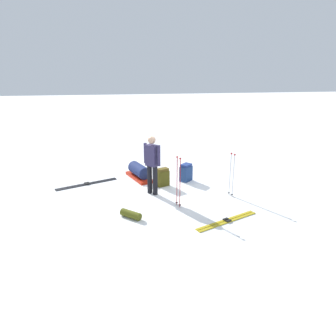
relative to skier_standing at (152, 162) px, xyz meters
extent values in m
plane|color=white|center=(-0.16, 0.49, -0.95)|extent=(80.00, 80.00, 0.00)
cylinder|color=black|center=(0.07, 0.07, -0.53)|extent=(0.14, 0.14, 0.85)
cylinder|color=black|center=(-0.07, -0.07, -0.53)|extent=(0.14, 0.14, 0.85)
cube|color=#2E284C|center=(0.00, 0.00, 0.20)|extent=(0.40, 0.39, 0.60)
cylinder|color=#2E284C|center=(0.18, 0.16, 0.23)|extent=(0.09, 0.09, 0.58)
cylinder|color=#2E284C|center=(-0.18, -0.16, 0.23)|extent=(0.09, 0.09, 0.58)
sphere|color=tan|center=(0.00, 0.00, 0.64)|extent=(0.22, 0.22, 0.22)
cube|color=black|center=(-1.09, -1.91, -0.94)|extent=(0.77, 1.83, 0.02)
cube|color=black|center=(-1.09, -1.91, -0.92)|extent=(0.11, 0.15, 0.03)
cube|color=black|center=(-1.18, -1.94, -0.94)|extent=(0.77, 1.83, 0.02)
cube|color=black|center=(-1.18, -1.94, -0.92)|extent=(0.11, 0.15, 0.03)
cube|color=gold|center=(2.07, 1.52, -0.94)|extent=(0.72, 1.67, 0.02)
cube|color=black|center=(2.07, 1.52, -0.92)|extent=(0.11, 0.15, 0.03)
cube|color=gold|center=(1.97, 1.48, -0.94)|extent=(0.72, 1.67, 0.02)
cube|color=black|center=(1.97, 1.48, -0.92)|extent=(0.11, 0.15, 0.03)
cube|color=#494512|center=(-0.57, 0.40, -0.71)|extent=(0.33, 0.42, 0.49)
cube|color=#534316|center=(-0.57, 0.40, -0.43)|extent=(0.30, 0.38, 0.08)
cube|color=navy|center=(-0.88, 1.21, -0.71)|extent=(0.45, 0.46, 0.49)
cube|color=navy|center=(-0.88, 1.21, -0.43)|extent=(0.41, 0.42, 0.08)
cylinder|color=#B2B3B8|center=(0.50, 2.14, -0.36)|extent=(0.02, 0.02, 1.20)
sphere|color=#A51919|center=(0.50, 2.14, 0.27)|extent=(0.05, 0.05, 0.05)
cylinder|color=black|center=(0.50, 2.14, -0.89)|extent=(0.07, 0.07, 0.01)
cylinder|color=#B2B3B8|center=(0.63, 2.19, -0.36)|extent=(0.02, 0.02, 1.20)
sphere|color=#A51919|center=(0.63, 2.19, 0.27)|extent=(0.05, 0.05, 0.05)
cylinder|color=black|center=(0.63, 2.19, -0.89)|extent=(0.07, 0.07, 0.01)
cylinder|color=maroon|center=(0.89, 0.53, -0.31)|extent=(0.02, 0.02, 1.29)
sphere|color=#A51919|center=(0.89, 0.53, 0.37)|extent=(0.05, 0.05, 0.05)
cylinder|color=black|center=(0.89, 0.53, -0.89)|extent=(0.07, 0.07, 0.01)
cylinder|color=maroon|center=(1.04, 0.57, -0.31)|extent=(0.02, 0.02, 1.29)
sphere|color=#A51919|center=(1.04, 0.57, 0.37)|extent=(0.05, 0.05, 0.05)
cylinder|color=black|center=(1.04, 0.57, -0.89)|extent=(0.07, 0.07, 0.01)
cube|color=red|center=(-1.38, -0.25, -0.91)|extent=(1.36, 0.84, 0.09)
cylinder|color=navy|center=(-1.38, -0.25, -0.66)|extent=(0.98, 0.67, 0.40)
cylinder|color=#505416|center=(1.41, -0.73, -0.86)|extent=(0.51, 0.52, 0.18)
camera|label=1|loc=(8.09, -1.08, 2.43)|focal=32.34mm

